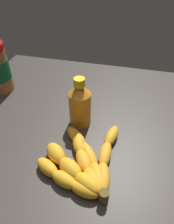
{
  "coord_description": "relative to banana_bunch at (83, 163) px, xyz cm",
  "views": [
    {
      "loc": [
        37.32,
        14.58,
        40.53
      ],
      "look_at": [
        -4.35,
        4.24,
        4.54
      ],
      "focal_mm": 32.88,
      "sensor_mm": 36.0,
      "label": 1
    }
  ],
  "objects": [
    {
      "name": "banana_bunch",
      "position": [
        0.0,
        0.0,
        0.0
      ],
      "size": [
        22.16,
        18.29,
        3.71
      ],
      "color": "orange",
      "rests_on": "ground_plane"
    },
    {
      "name": "ground_plane",
      "position": [
        -10.15,
        -6.88,
        -3.69
      ],
      "size": [
        83.36,
        77.4,
        4.22
      ],
      "primitive_type": "cube",
      "color": "#38332D"
    },
    {
      "name": "honey_bottle",
      "position": [
        -15.0,
        -4.74,
        4.87
      ],
      "size": [
        6.08,
        6.08,
        14.48
      ],
      "color": "orange",
      "rests_on": "ground_plane"
    }
  ]
}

